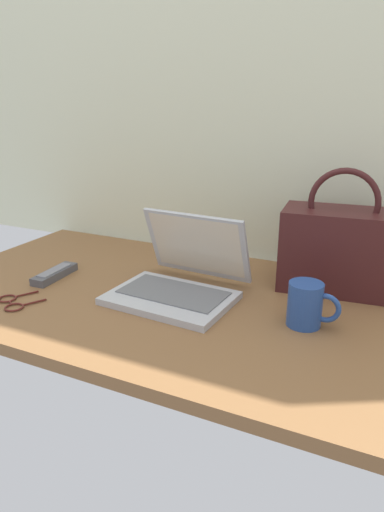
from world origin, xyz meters
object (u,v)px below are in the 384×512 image
Objects in this scene: laptop at (180,279)px; eyeglasses at (12,302)px; remote_control_near at (55,274)px; coffee_mug at (307,304)px; handbag at (339,248)px.

laptop reaches higher than eyeglasses.
eyeglasses is (0.02, -0.19, -0.01)m from remote_control_near.
handbag is (0.03, 0.25, 0.06)m from coffee_mug.
coffee_mug is 0.72m from remote_control_near.
eyeglasses is 0.41× the size of handbag.
remote_control_near is at bearing -172.59° from laptop.
remote_control_near is 1.20× the size of eyeglasses.
laptop reaches higher than remote_control_near.
handbag is at bearing 32.18° from eyeglasses.
eyeglasses is (-0.36, -0.24, -0.04)m from laptop.
coffee_mug is 0.26m from handbag.
laptop is 0.43m from eyeglasses.
coffee_mug is 0.74× the size of remote_control_near.
handbag is (0.37, 0.22, 0.07)m from laptop.
handbag is at bearing 19.73° from remote_control_near.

